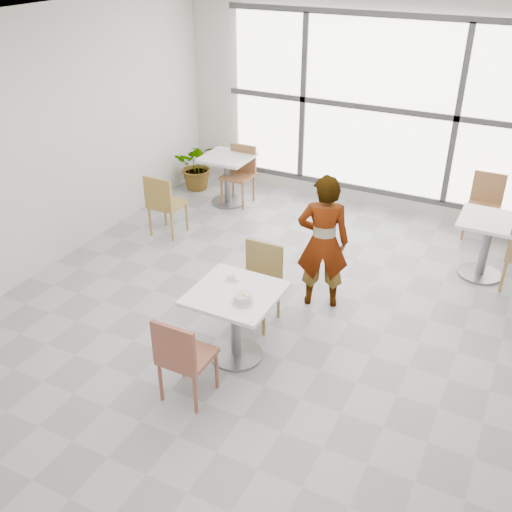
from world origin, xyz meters
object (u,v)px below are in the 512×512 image
at_px(chair_far, 260,278).
at_px(bg_chair_left_far, 240,170).
at_px(coffee_cup, 231,277).
at_px(person, 323,242).
at_px(chair_near, 182,355).
at_px(plant_left, 198,165).
at_px(bg_chair_right_far, 485,201).
at_px(main_table, 236,312).
at_px(bg_table_left, 228,173).
at_px(bg_table_right, 487,239).
at_px(bg_chair_left_near, 163,202).
at_px(oatmeal_bowl, 243,298).

bearing_deg(chair_far, bg_chair_left_far, 121.91).
relative_size(coffee_cup, person, 0.10).
distance_m(chair_near, plant_left, 4.88).
height_order(coffee_cup, bg_chair_right_far, bg_chair_right_far).
height_order(main_table, plant_left, plant_left).
height_order(bg_table_left, bg_chair_right_far, bg_chair_right_far).
relative_size(bg_chair_left_far, plant_left, 1.12).
bearing_deg(plant_left, chair_far, -48.25).
distance_m(bg_table_right, plant_left, 4.55).
bearing_deg(bg_table_right, chair_near, -120.52).
bearing_deg(person, bg_chair_left_far, -65.34).
bearing_deg(bg_chair_left_far, bg_table_left, -131.48).
xyz_separation_m(coffee_cup, bg_chair_left_near, (-1.97, 1.68, -0.28)).
xyz_separation_m(chair_near, oatmeal_bowl, (0.26, 0.63, 0.29)).
bearing_deg(person, oatmeal_bowl, 59.13).
bearing_deg(person, coffee_cup, 43.06).
bearing_deg(bg_table_right, coffee_cup, -129.11).
bearing_deg(oatmeal_bowl, bg_table_right, 57.91).
bearing_deg(chair_near, bg_table_right, -120.52).
bearing_deg(bg_table_left, coffee_cup, -60.12).
bearing_deg(plant_left, bg_chair_left_near, -73.97).
distance_m(chair_far, coffee_cup, 0.59).
height_order(chair_near, coffee_cup, chair_near).
distance_m(main_table, chair_near, 0.76).
bearing_deg(bg_chair_right_far, bg_chair_left_far, -172.16).
bearing_deg(person, chair_far, 28.84).
bearing_deg(chair_near, plant_left, -59.80).
bearing_deg(bg_chair_left_near, person, 166.50).
height_order(chair_far, coffee_cup, chair_far).
xyz_separation_m(chair_far, bg_chair_left_far, (-1.65, 2.65, 0.00)).
distance_m(chair_far, person, 0.78).
height_order(chair_far, bg_chair_left_far, same).
relative_size(coffee_cup, plant_left, 0.20).
bearing_deg(bg_table_left, bg_chair_left_near, -100.06).
bearing_deg(bg_chair_right_far, bg_table_left, -170.09).
relative_size(main_table, coffee_cup, 5.03).
xyz_separation_m(bg_table_right, bg_chair_left_far, (-3.65, 0.64, 0.01)).
bearing_deg(chair_near, person, -104.19).
height_order(chair_far, bg_table_left, chair_far).
distance_m(chair_near, chair_far, 1.44).
height_order(main_table, bg_chair_left_far, bg_chair_left_far).
height_order(chair_near, bg_chair_left_near, same).
height_order(person, bg_chair_right_far, person).
bearing_deg(bg_chair_right_far, plant_left, -175.48).
xyz_separation_m(main_table, bg_chair_right_far, (1.73, 3.81, -0.02)).
bearing_deg(main_table, bg_table_right, 54.70).
relative_size(chair_near, chair_far, 1.00).
height_order(chair_near, bg_chair_left_far, same).
distance_m(chair_far, bg_chair_left_near, 2.33).
height_order(bg_table_left, bg_chair_left_far, bg_chair_left_far).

